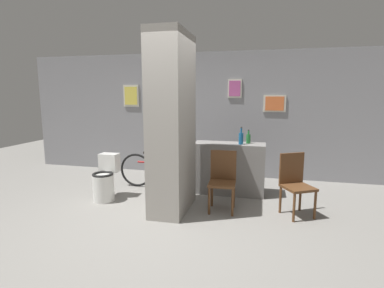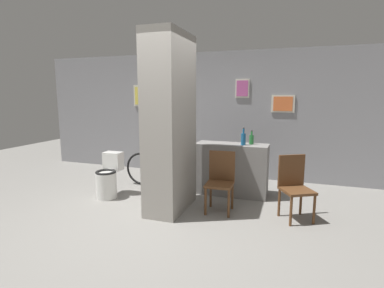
{
  "view_description": "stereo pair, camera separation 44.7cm",
  "coord_description": "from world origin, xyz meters",
  "px_view_note": "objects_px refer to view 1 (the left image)",
  "views": [
    {
      "loc": [
        1.3,
        -3.67,
        1.73
      ],
      "look_at": [
        0.2,
        0.9,
        0.95
      ],
      "focal_mm": 28.0,
      "sensor_mm": 36.0,
      "label": 1
    },
    {
      "loc": [
        1.73,
        -3.54,
        1.73
      ],
      "look_at": [
        0.2,
        0.9,
        0.95
      ],
      "focal_mm": 28.0,
      "sensor_mm": 36.0,
      "label": 2
    }
  ],
  "objects_px": {
    "chair_near_pillar": "(223,178)",
    "bicycle": "(161,171)",
    "bottle_tall": "(241,138)",
    "chair_by_doorway": "(295,182)",
    "toilet": "(105,180)"
  },
  "relations": [
    {
      "from": "chair_near_pillar",
      "to": "bicycle",
      "type": "distance_m",
      "value": 1.48
    },
    {
      "from": "bottle_tall",
      "to": "chair_by_doorway",
      "type": "bearing_deg",
      "value": -38.63
    },
    {
      "from": "bicycle",
      "to": "chair_near_pillar",
      "type": "bearing_deg",
      "value": -31.19
    },
    {
      "from": "chair_by_doorway",
      "to": "bottle_tall",
      "type": "bearing_deg",
      "value": 112.1
    },
    {
      "from": "chair_by_doorway",
      "to": "bicycle",
      "type": "distance_m",
      "value": 2.41
    },
    {
      "from": "bottle_tall",
      "to": "bicycle",
      "type": "bearing_deg",
      "value": 178.7
    },
    {
      "from": "toilet",
      "to": "chair_by_doorway",
      "type": "bearing_deg",
      "value": 1.72
    },
    {
      "from": "toilet",
      "to": "bottle_tall",
      "type": "xyz_separation_m",
      "value": [
        2.15,
        0.76,
        0.68
      ]
    },
    {
      "from": "bicycle",
      "to": "bottle_tall",
      "type": "bearing_deg",
      "value": -1.3
    },
    {
      "from": "chair_by_doorway",
      "to": "bottle_tall",
      "type": "xyz_separation_m",
      "value": [
        -0.84,
        0.67,
        0.52
      ]
    },
    {
      "from": "toilet",
      "to": "chair_by_doorway",
      "type": "xyz_separation_m",
      "value": [
        2.99,
        0.09,
        0.16
      ]
    },
    {
      "from": "toilet",
      "to": "chair_by_doorway",
      "type": "relative_size",
      "value": 0.84
    },
    {
      "from": "bottle_tall",
      "to": "toilet",
      "type": "bearing_deg",
      "value": -160.52
    },
    {
      "from": "toilet",
      "to": "bicycle",
      "type": "height_order",
      "value": "toilet"
    },
    {
      "from": "toilet",
      "to": "bicycle",
      "type": "relative_size",
      "value": 0.47
    }
  ]
}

